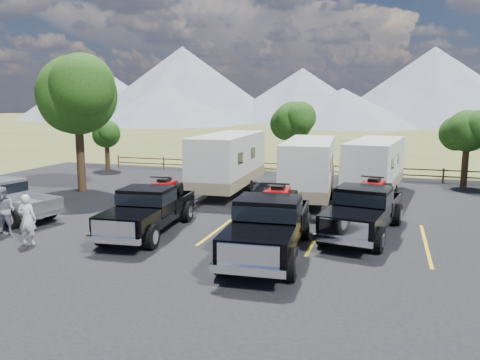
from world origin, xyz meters
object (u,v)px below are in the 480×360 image
(trailer_center, at_px, (309,169))
(pickup_silver, at_px, (2,199))
(rig_center, at_px, (270,223))
(trailer_right, at_px, (375,167))
(person_a, at_px, (27,219))
(rig_right, at_px, (364,208))
(person_b, at_px, (4,211))
(rig_left, at_px, (150,208))
(trailer_left, at_px, (229,162))
(tree_big_nw, at_px, (77,95))

(trailer_center, height_order, pickup_silver, trailer_center)
(rig_center, relative_size, trailer_right, 0.77)
(person_a, bearing_deg, rig_right, -168.46)
(trailer_right, relative_size, pickup_silver, 1.48)
(person_b, bearing_deg, pickup_silver, 126.06)
(rig_left, xyz_separation_m, person_b, (-5.28, -2.08, -0.04))
(trailer_left, bearing_deg, pickup_silver, -132.06)
(rig_center, xyz_separation_m, trailer_left, (-4.95, 10.10, 0.67))
(tree_big_nw, distance_m, trailer_left, 9.45)
(tree_big_nw, relative_size, rig_center, 1.13)
(person_a, relative_size, person_b, 0.98)
(trailer_center, bearing_deg, person_a, -132.19)
(rig_center, relative_size, trailer_left, 0.72)
(rig_right, bearing_deg, trailer_left, 149.80)
(rig_right, bearing_deg, rig_center, -120.69)
(tree_big_nw, bearing_deg, rig_right, -14.76)
(rig_center, distance_m, trailer_center, 9.42)
(trailer_center, distance_m, person_b, 14.59)
(rig_center, distance_m, person_b, 10.57)
(pickup_silver, relative_size, person_b, 3.19)
(person_b, bearing_deg, person_a, -32.24)
(trailer_left, xyz_separation_m, person_b, (-5.58, -10.96, -0.80))
(tree_big_nw, relative_size, trailer_right, 0.87)
(trailer_center, xyz_separation_m, trailer_right, (3.29, 2.19, -0.04))
(rig_center, xyz_separation_m, person_a, (-8.75, -1.61, -0.15))
(rig_right, relative_size, trailer_left, 0.69)
(pickup_silver, bearing_deg, tree_big_nw, -163.85)
(tree_big_nw, xyz_separation_m, pickup_silver, (0.75, -6.71, -4.64))
(rig_right, relative_size, trailer_center, 0.72)
(tree_big_nw, xyz_separation_m, rig_left, (8.04, -6.60, -4.56))
(person_a, distance_m, person_b, 1.94)
(rig_right, distance_m, person_a, 12.80)
(pickup_silver, bearing_deg, rig_right, 108.63)
(tree_big_nw, distance_m, rig_center, 16.05)
(trailer_right, distance_m, person_b, 18.48)
(rig_right, bearing_deg, person_a, -146.90)
(trailer_left, height_order, pickup_silver, trailer_left)
(tree_big_nw, distance_m, pickup_silver, 8.20)
(trailer_right, xyz_separation_m, person_b, (-13.63, -12.46, -0.68))
(rig_left, xyz_separation_m, trailer_right, (8.36, 10.38, 0.63))
(trailer_center, height_order, person_a, trailer_center)
(trailer_left, xyz_separation_m, pickup_silver, (-7.59, -9.00, -0.84))
(rig_center, relative_size, person_b, 3.62)
(rig_center, bearing_deg, person_b, -179.33)
(rig_left, height_order, person_a, rig_left)
(trailer_right, xyz_separation_m, person_a, (-11.85, -13.20, -0.70))
(rig_center, height_order, trailer_right, trailer_right)
(pickup_silver, bearing_deg, trailer_center, 133.65)
(trailer_right, distance_m, person_a, 17.75)
(rig_left, height_order, rig_center, rig_center)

